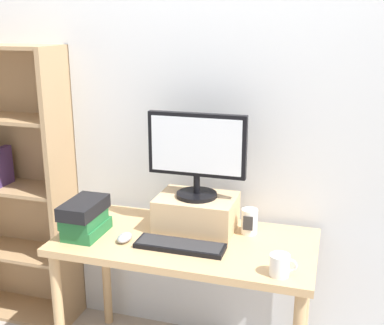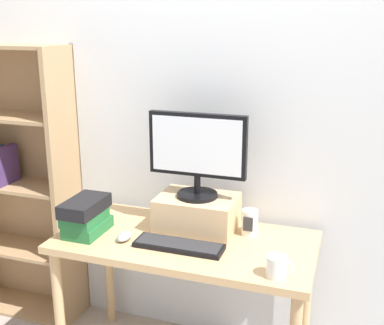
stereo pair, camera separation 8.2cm
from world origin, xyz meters
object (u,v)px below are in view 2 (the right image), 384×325
object	(u,v)px
desk_speaker	(250,222)
book_stack	(86,216)
bookshelf_unit	(15,181)
computer_monitor	(197,152)
computer_mouse	(124,236)
riser_box	(197,213)
keyboard	(179,245)
desk	(185,256)
coffee_mug	(277,267)

from	to	relation	value
desk_speaker	book_stack	bearing A→B (deg)	-161.97
bookshelf_unit	computer_monitor	xyz separation A→B (m)	(1.17, -0.10, 0.31)
computer_mouse	riser_box	bearing A→B (deg)	40.16
keyboard	computer_mouse	size ratio (longest dim) A/B	4.02
computer_monitor	keyboard	bearing A→B (deg)	-92.57
riser_box	computer_monitor	distance (m)	0.32
keyboard	book_stack	xyz separation A→B (m)	(-0.49, 0.00, 0.08)
desk	desk_speaker	distance (m)	0.36
riser_box	computer_monitor	bearing A→B (deg)	-90.00
keyboard	computer_mouse	xyz separation A→B (m)	(-0.28, -0.01, 0.01)
riser_box	keyboard	world-z (taller)	riser_box
bookshelf_unit	book_stack	bearing A→B (deg)	-25.89
computer_monitor	computer_mouse	bearing A→B (deg)	-140.01
riser_box	computer_mouse	size ratio (longest dim) A/B	3.73
desk	bookshelf_unit	world-z (taller)	bookshelf_unit
desk	computer_mouse	world-z (taller)	computer_mouse
computer_monitor	riser_box	bearing A→B (deg)	90.00
computer_mouse	keyboard	bearing A→B (deg)	1.08
keyboard	coffee_mug	world-z (taller)	coffee_mug
bookshelf_unit	riser_box	xyz separation A→B (m)	(1.17, -0.09, -0.01)
computer_mouse	book_stack	xyz separation A→B (m)	(-0.21, 0.01, 0.07)
riser_box	coffee_mug	distance (m)	0.58
desk_speaker	riser_box	bearing A→B (deg)	-176.61
book_stack	coffee_mug	bearing A→B (deg)	-7.19
desk	keyboard	size ratio (longest dim) A/B	2.97
desk	book_stack	xyz separation A→B (m)	(-0.48, -0.10, 0.19)
computer_monitor	desk_speaker	bearing A→B (deg)	3.70
bookshelf_unit	coffee_mug	world-z (taller)	bookshelf_unit
riser_box	coffee_mug	world-z (taller)	riser_box
desk	coffee_mug	xyz separation A→B (m)	(0.48, -0.22, 0.14)
book_stack	coffee_mug	size ratio (longest dim) A/B	2.32
computer_monitor	coffee_mug	xyz separation A→B (m)	(0.46, -0.35, -0.36)
bookshelf_unit	computer_mouse	world-z (taller)	bookshelf_unit
computer_monitor	computer_mouse	world-z (taller)	computer_monitor
keyboard	computer_mouse	world-z (taller)	computer_mouse
bookshelf_unit	keyboard	world-z (taller)	bookshelf_unit
desk	bookshelf_unit	bearing A→B (deg)	168.81
desk_speaker	keyboard	bearing A→B (deg)	-137.55
computer_monitor	computer_mouse	xyz separation A→B (m)	(-0.29, -0.24, -0.38)
computer_mouse	book_stack	distance (m)	0.22
riser_box	coffee_mug	size ratio (longest dim) A/B	3.42
book_stack	desk_speaker	distance (m)	0.80
riser_box	coffee_mug	xyz separation A→B (m)	(0.46, -0.35, -0.04)
riser_box	computer_mouse	bearing A→B (deg)	-139.84
bookshelf_unit	computer_monitor	bearing A→B (deg)	-4.68
desk	coffee_mug	world-z (taller)	coffee_mug
book_stack	coffee_mug	world-z (taller)	book_stack
bookshelf_unit	desk	bearing A→B (deg)	-11.19
keyboard	desk_speaker	world-z (taller)	desk_speaker
bookshelf_unit	desk_speaker	distance (m)	1.44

